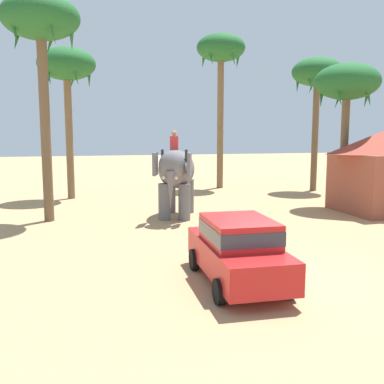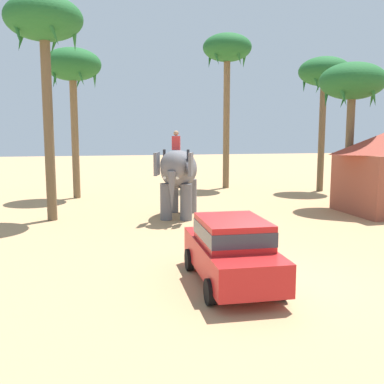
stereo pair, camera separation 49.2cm
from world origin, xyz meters
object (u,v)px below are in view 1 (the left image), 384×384
(palm_tree_behind_elephant, at_px, (41,26))
(palm_tree_near_hut, at_px, (317,76))
(palm_tree_far_back, at_px, (221,54))
(palm_tree_left_of_road, at_px, (347,85))
(car_sedan_foreground, at_px, (238,248))
(elephant_with_mahout, at_px, (176,173))
(palm_tree_leaning_seaward, at_px, (67,69))

(palm_tree_behind_elephant, height_order, palm_tree_near_hut, palm_tree_behind_elephant)
(palm_tree_near_hut, bearing_deg, palm_tree_far_back, 153.39)
(palm_tree_behind_elephant, height_order, palm_tree_far_back, palm_tree_far_back)
(palm_tree_left_of_road, relative_size, palm_tree_far_back, 0.71)
(palm_tree_near_hut, bearing_deg, palm_tree_left_of_road, -105.79)
(car_sedan_foreground, relative_size, palm_tree_far_back, 0.41)
(elephant_with_mahout, bearing_deg, palm_tree_behind_elephant, 175.19)
(palm_tree_near_hut, bearing_deg, palm_tree_behind_elephant, -158.74)
(palm_tree_left_of_road, bearing_deg, palm_tree_leaning_seaward, 155.40)
(palm_tree_near_hut, height_order, palm_tree_leaning_seaward, palm_tree_near_hut)
(palm_tree_far_back, relative_size, palm_tree_leaning_seaward, 1.20)
(palm_tree_behind_elephant, bearing_deg, palm_tree_near_hut, 21.26)
(palm_tree_near_hut, xyz_separation_m, palm_tree_left_of_road, (-1.71, -6.03, -1.19))
(car_sedan_foreground, relative_size, elephant_with_mahout, 1.03)
(elephant_with_mahout, relative_size, palm_tree_near_hut, 0.47)
(palm_tree_far_back, xyz_separation_m, palm_tree_leaning_seaward, (-9.74, -2.59, -1.59))
(elephant_with_mahout, xyz_separation_m, palm_tree_leaning_seaward, (-4.76, 6.87, 5.30))
(palm_tree_far_back, distance_m, palm_tree_leaning_seaward, 10.20)
(elephant_with_mahout, height_order, palm_tree_behind_elephant, palm_tree_behind_elephant)
(car_sedan_foreground, relative_size, palm_tree_near_hut, 0.49)
(palm_tree_far_back, height_order, palm_tree_leaning_seaward, palm_tree_far_back)
(palm_tree_behind_elephant, distance_m, palm_tree_far_back, 13.85)
(palm_tree_left_of_road, bearing_deg, car_sedan_foreground, -133.16)
(palm_tree_near_hut, distance_m, palm_tree_leaning_seaward, 15.26)
(car_sedan_foreground, height_order, palm_tree_left_of_road, palm_tree_left_of_road)
(palm_tree_near_hut, distance_m, palm_tree_left_of_road, 6.38)
(car_sedan_foreground, distance_m, palm_tree_behind_elephant, 12.99)
(car_sedan_foreground, distance_m, palm_tree_far_back, 20.74)
(palm_tree_leaning_seaward, bearing_deg, palm_tree_far_back, 14.89)
(car_sedan_foreground, bearing_deg, palm_tree_left_of_road, 46.84)
(palm_tree_leaning_seaward, bearing_deg, palm_tree_behind_elephant, -96.77)
(palm_tree_near_hut, distance_m, palm_tree_far_back, 6.37)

